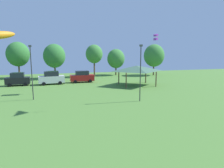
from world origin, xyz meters
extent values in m
cube|color=purple|center=(15.37, 37.83, 9.06)|extent=(0.92, 0.90, 0.50)
cube|color=purple|center=(15.37, 37.83, 8.36)|extent=(0.92, 0.90, 0.50)
cylinder|color=yellow|center=(15.07, 37.53, 8.71)|extent=(0.02, 0.02, 1.04)
cylinder|color=yellow|center=(15.67, 37.53, 8.71)|extent=(0.02, 0.02, 1.04)
cylinder|color=yellow|center=(15.07, 38.13, 8.71)|extent=(0.02, 0.02, 1.04)
cylinder|color=yellow|center=(15.67, 38.13, 8.71)|extent=(0.02, 0.02, 1.04)
cube|color=black|center=(-9.47, 41.85, 0.92)|extent=(4.19, 1.96, 1.20)
cube|color=#1E232D|center=(-9.47, 41.85, 1.93)|extent=(2.34, 1.72, 0.84)
cylinder|color=black|center=(-8.15, 41.05, 0.32)|extent=(0.65, 0.26, 0.64)
cylinder|color=black|center=(-8.25, 42.78, 0.32)|extent=(0.65, 0.26, 0.64)
cylinder|color=black|center=(-10.69, 40.91, 0.32)|extent=(0.65, 0.26, 0.64)
cylinder|color=black|center=(-10.78, 42.64, 0.32)|extent=(0.65, 0.26, 0.64)
cube|color=silver|center=(-3.68, 41.81, 0.95)|extent=(4.82, 2.39, 1.26)
cube|color=#1E232D|center=(-3.68, 41.81, 2.02)|extent=(2.73, 2.00, 0.88)
cylinder|color=black|center=(-2.14, 41.04, 0.32)|extent=(0.66, 0.29, 0.64)
cylinder|color=black|center=(-2.36, 42.90, 0.32)|extent=(0.66, 0.29, 0.64)
cylinder|color=black|center=(-5.00, 40.71, 0.32)|extent=(0.66, 0.29, 0.64)
cylinder|color=black|center=(-5.21, 42.57, 0.32)|extent=(0.66, 0.29, 0.64)
cube|color=maroon|center=(2.11, 42.71, 0.91)|extent=(4.71, 1.91, 1.18)
cube|color=#1E232D|center=(2.11, 42.71, 1.91)|extent=(2.62, 1.69, 0.82)
cylinder|color=black|center=(3.58, 41.90, 0.32)|extent=(0.65, 0.24, 0.64)
cylinder|color=black|center=(3.52, 43.62, 0.32)|extent=(0.65, 0.24, 0.64)
cylinder|color=black|center=(0.70, 41.79, 0.32)|extent=(0.65, 0.24, 0.64)
cylinder|color=black|center=(0.64, 43.51, 0.32)|extent=(0.65, 0.24, 0.64)
cylinder|color=brown|center=(8.58, 34.62, 1.30)|extent=(0.20, 0.20, 2.60)
cylinder|color=brown|center=(14.08, 34.62, 1.30)|extent=(0.20, 0.20, 2.60)
cylinder|color=brown|center=(8.58, 38.93, 1.30)|extent=(0.20, 0.20, 2.60)
cylinder|color=brown|center=(14.08, 38.93, 1.30)|extent=(0.20, 0.20, 2.60)
pyramid|color=#3D604C|center=(11.33, 36.78, 3.10)|extent=(7.12, 5.58, 1.00)
cylinder|color=#2D2D33|center=(-5.54, 30.05, 3.34)|extent=(0.12, 0.12, 6.68)
cube|color=#4C4C51|center=(-5.54, 30.05, 6.80)|extent=(0.36, 0.20, 0.24)
cylinder|color=#2D2D33|center=(7.42, 25.89, 3.36)|extent=(0.12, 0.12, 6.73)
cube|color=#4C4C51|center=(7.42, 25.89, 6.85)|extent=(0.36, 0.20, 0.24)
cylinder|color=brown|center=(-11.02, 52.28, 1.78)|extent=(0.36, 0.36, 3.56)
ellipsoid|color=#337533|center=(-11.02, 52.28, 5.43)|extent=(4.99, 4.99, 5.48)
cylinder|color=brown|center=(-3.15, 49.95, 1.63)|extent=(0.36, 0.36, 3.26)
ellipsoid|color=#337533|center=(-3.15, 49.95, 5.07)|extent=(4.82, 4.82, 5.30)
cylinder|color=brown|center=(6.02, 51.01, 1.96)|extent=(0.36, 0.36, 3.93)
ellipsoid|color=#3D7F38|center=(6.02, 51.01, 5.44)|extent=(4.04, 4.04, 4.44)
cylinder|color=brown|center=(11.90, 52.61, 1.27)|extent=(0.36, 0.36, 2.54)
ellipsoid|color=#3D7F38|center=(11.90, 52.61, 4.20)|extent=(4.43, 4.43, 4.88)
cylinder|color=brown|center=(21.16, 49.90, 1.53)|extent=(0.36, 0.36, 3.06)
ellipsoid|color=#3D7F38|center=(21.16, 49.90, 4.99)|extent=(5.15, 5.15, 5.66)
camera|label=1|loc=(-2.11, 3.31, 6.25)|focal=32.00mm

